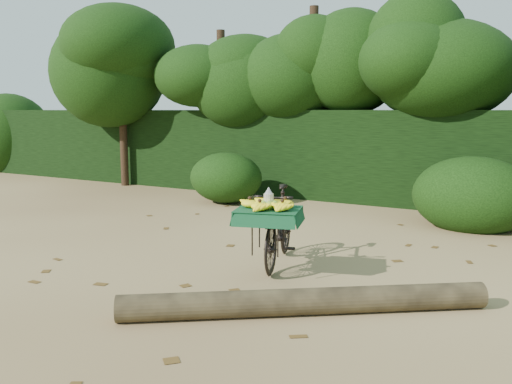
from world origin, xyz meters
The scene contains 7 objects.
ground centered at (0.00, 0.00, 0.00)m, with size 80.00×80.00×0.00m, color tan.
vendor_bicycle centered at (-0.15, 1.04, 0.47)m, with size 1.00×1.73×0.93m.
fallen_log centered at (0.79, -0.23, 0.12)m, with size 0.24×0.24×3.29m, color brown.
hedge_backdrop centered at (0.00, 6.30, 0.90)m, with size 26.00×1.80×1.80m, color black.
tree_row centered at (-0.65, 5.50, 2.00)m, with size 14.50×2.00×4.00m, color black, non-canonical shape.
bush_clumps centered at (0.50, 4.30, 0.45)m, with size 8.80×1.70×0.90m, color black, non-canonical shape.
leaf_litter centered at (0.00, 0.65, 0.01)m, with size 7.00×7.30×0.01m, color #553A16, non-canonical shape.
Camera 1 is at (2.70, -4.43, 1.80)m, focal length 38.00 mm.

